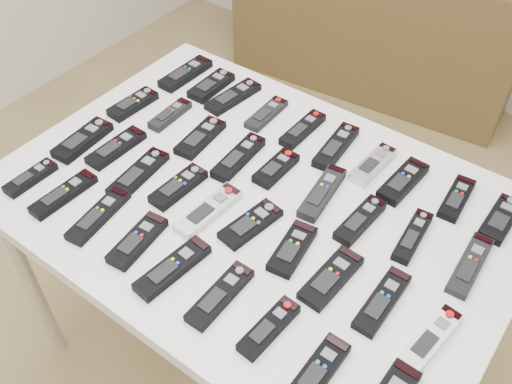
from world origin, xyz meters
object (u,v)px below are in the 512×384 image
Objects in this scene: sideboard at (374,25)px; remote_16 at (360,220)px; remote_25 at (292,249)px; remote_10 at (133,104)px; remote_21 at (138,174)px; remote_24 at (251,224)px; remote_7 at (403,181)px; remote_3 at (266,114)px; remote_12 at (200,137)px; remote_1 at (211,86)px; remote_20 at (116,148)px; remote_36 at (318,371)px; remote_9 at (501,219)px; remote_13 at (239,157)px; remote_26 at (331,278)px; remote_30 at (64,194)px; remote_34 at (220,295)px; remote_18 at (470,265)px; remote_23 at (209,210)px; remote_33 at (173,268)px; remote_27 at (382,301)px; remote_15 at (322,193)px; remote_14 at (276,168)px; remote_22 at (178,187)px; remote_11 at (170,115)px; remote_31 at (99,215)px; remote_5 at (336,147)px; remote_19 at (83,140)px; remote_28 at (431,339)px; remote_17 at (413,236)px; remote_32 at (138,240)px; remote_35 at (269,328)px; remote_0 at (186,74)px; table at (256,213)px; remote_4 at (303,129)px; remote_8 at (457,198)px; remote_2 at (233,97)px; remote_29 at (31,178)px.

sideboard is 1.78m from remote_16.
remote_10 is at bearing 157.62° from remote_25.
remote_24 is at bearing 0.25° from remote_21.
remote_21 is at bearing -142.10° from remote_7.
remote_3 is 0.21m from remote_12.
remote_20 is (-0.02, -0.37, -0.00)m from remote_1.
remote_20 is 1.10× the size of remote_36.
remote_9 is 0.59m from remote_24.
remote_13 is 0.37m from remote_16.
remote_26 is 0.96× the size of remote_30.
remote_21 is 1.08× the size of remote_34.
remote_23 reaches higher than remote_18.
remote_27 is at bearing 31.71° from remote_33.
remote_1 and remote_15 have the same top height.
remote_9 is 0.91× the size of remote_26.
remote_13 reaches higher than remote_14.
remote_22 is (-0.30, -0.20, -0.00)m from remote_15.
remote_11 and remote_25 have the same top height.
remote_31 is at bearing -141.54° from remote_16.
sideboard is 7.59× the size of remote_5.
remote_18 is 1.04× the size of remote_19.
remote_13 is 1.07× the size of remote_28.
remote_17 is (0.10, -0.15, -0.00)m from remote_7.
remote_21 is 1.20× the size of remote_36.
remote_36 is (0.76, -0.41, 0.00)m from remote_11.
remote_32 is at bearing -107.79° from remote_23.
remote_12 is at bearing 147.19° from remote_35.
remote_11 is 0.84× the size of remote_20.
remote_0 reaches higher than remote_23.
remote_13 is 1.07× the size of remote_20.
remote_9 is at bearing 38.70° from remote_25.
remote_10 is at bearing 176.80° from remote_17.
remote_33 is (-0.28, -0.55, 0.00)m from remote_7.
remote_1 is (-0.38, 0.29, 0.07)m from table.
remote_21 is (-0.12, -0.40, 0.00)m from remote_3.
remote_20 is 0.24m from remote_31.
remote_4 is at bearing -179.40° from remote_9.
remote_1 is at bearing 69.77° from remote_19.
remote_17 is 1.03× the size of remote_22.
remote_10 is 1.10× the size of remote_14.
remote_8 is at bearing 74.52° from remote_17.
remote_2 is at bearing 127.90° from remote_13.
remote_20 is at bearing 171.12° from remote_25.
remote_27 is (0.88, -0.38, -0.00)m from remote_0.
remote_23 is (0.11, -0.39, 0.00)m from remote_3.
remote_0 is at bearing 159.64° from remote_14.
sideboard is 8.48× the size of remote_12.
remote_0 is 0.89m from remote_8.
remote_0 is 1.35× the size of remote_29.
remote_5 is at bearing 146.72° from remote_28.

